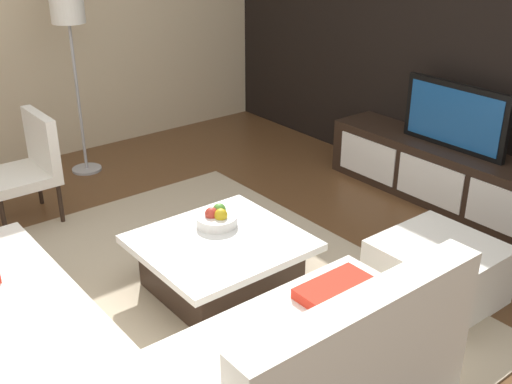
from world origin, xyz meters
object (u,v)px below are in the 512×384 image
at_px(media_console, 447,176).
at_px(coffee_table, 221,263).
at_px(ottoman, 437,272).
at_px(fruit_bowl, 217,218).
at_px(accent_chair_near, 29,162).
at_px(sectional_couch, 125,366).
at_px(television, 455,117).
at_px(floor_lamp, 68,19).

height_order(media_console, coffee_table, media_console).
height_order(coffee_table, ottoman, ottoman).
bearing_deg(fruit_bowl, accent_chair_near, -157.53).
distance_m(accent_chair_near, fruit_bowl, 1.77).
xyz_separation_m(sectional_couch, ottoman, (0.34, 2.05, -0.09)).
bearing_deg(sectional_couch, fruit_bowl, 125.34).
bearing_deg(television, sectional_couch, -81.16).
bearing_deg(accent_chair_near, media_console, 53.06).
bearing_deg(media_console, accent_chair_near, -123.75).
relative_size(floor_lamp, fruit_bowl, 6.16).
distance_m(coffee_table, fruit_bowl, 0.31).
distance_m(television, coffee_table, 2.37).
height_order(media_console, floor_lamp, floor_lamp).
xyz_separation_m(coffee_table, fruit_bowl, (-0.18, 0.10, 0.23)).
relative_size(coffee_table, accent_chair_near, 1.17).
height_order(television, floor_lamp, floor_lamp).
bearing_deg(media_console, coffee_table, -92.49).
relative_size(television, accent_chair_near, 1.11).
bearing_deg(media_console, ottoman, -56.00).
bearing_deg(accent_chair_near, sectional_couch, -13.56).
distance_m(sectional_couch, coffee_table, 1.20).
distance_m(ottoman, fruit_bowl, 1.48).
relative_size(media_console, sectional_couch, 0.89).
height_order(media_console, accent_chair_near, accent_chair_near).
relative_size(accent_chair_near, fruit_bowl, 3.11).
xyz_separation_m(accent_chair_near, floor_lamp, (-0.67, 0.75, 0.95)).
bearing_deg(sectional_couch, coffee_table, 121.10).
bearing_deg(sectional_couch, media_console, 98.84).
relative_size(media_console, television, 2.34).
height_order(ottoman, fruit_bowl, fruit_bowl).
distance_m(accent_chair_near, ottoman, 3.22).
distance_m(media_console, sectional_couch, 3.36).
bearing_deg(coffee_table, television, 87.51).
xyz_separation_m(coffee_table, accent_chair_near, (-1.82, -0.58, 0.29)).
distance_m(media_console, floor_lamp, 3.56).
xyz_separation_m(television, accent_chair_near, (-1.92, -2.87, -0.29)).
distance_m(floor_lamp, ottoman, 3.76).
height_order(coffee_table, floor_lamp, floor_lamp).
bearing_deg(fruit_bowl, sectional_couch, -54.66).
bearing_deg(accent_chair_near, coffee_table, 14.37).
height_order(media_console, ottoman, media_console).
height_order(television, accent_chair_near, television).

